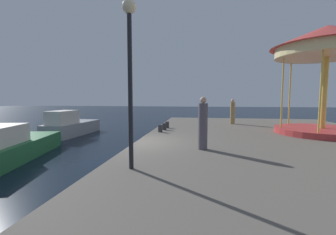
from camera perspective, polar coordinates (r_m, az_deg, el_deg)
name	(u,v)px	position (r m, az deg, el deg)	size (l,w,h in m)	color
ground_plane	(136,160)	(10.07, -8.10, -10.53)	(120.00, 120.00, 0.00)	black
quay_dock	(294,156)	(10.25, 29.24, -8.55)	(12.83, 24.13, 0.80)	#5B564F
motorboat_grey	(70,126)	(17.64, -23.54, -1.97)	(2.00, 4.84, 1.82)	gray
motorboat_green	(9,147)	(12.01, -35.37, -6.03)	(3.14, 5.80, 1.57)	#236638
carousel	(326,53)	(14.39, 35.26, 13.29)	(5.37, 5.37, 5.55)	#B23333
lamp_post_mid_promenade	(130,55)	(6.06, -9.68, 15.28)	(0.36, 0.36, 4.37)	black
bollard_south	(167,125)	(14.13, -0.22, -1.85)	(0.24, 0.24, 0.40)	#2D2D33
bollard_north	(164,127)	(13.27, -0.92, -2.30)	(0.24, 0.24, 0.40)	#2D2D33
bollard_center	(160,128)	(12.45, -1.99, -2.79)	(0.24, 0.24, 0.40)	#2D2D33
person_far_corner	(203,125)	(8.32, 8.85, -1.81)	(0.34, 0.34, 1.93)	#514C56
person_by_the_water	(233,112)	(16.95, 16.06, 1.32)	(0.34, 0.34, 1.82)	#937A4C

